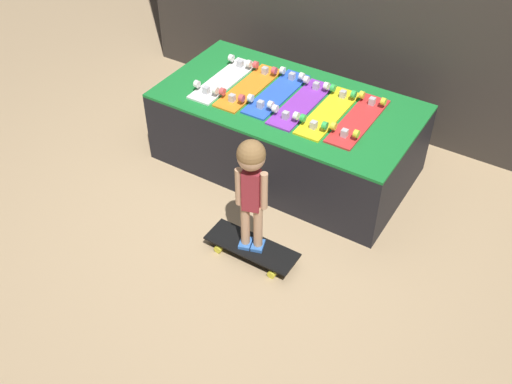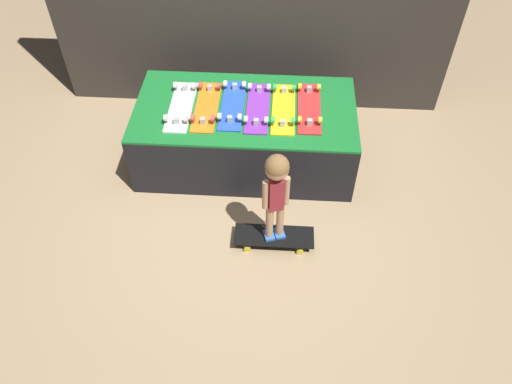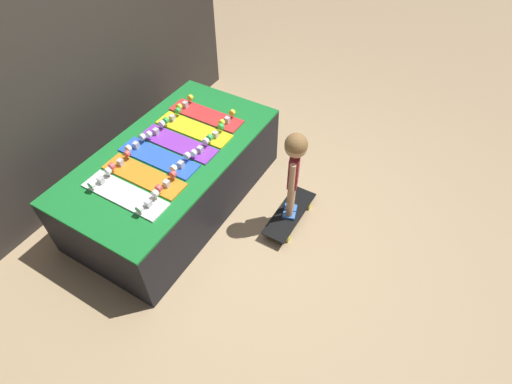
{
  "view_description": "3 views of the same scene",
  "coord_description": "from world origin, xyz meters",
  "views": [
    {
      "loc": [
        1.71,
        -2.54,
        2.88
      ],
      "look_at": [
        0.2,
        -0.12,
        0.36
      ],
      "focal_mm": 42.0,
      "sensor_mm": 36.0,
      "label": 1
    },
    {
      "loc": [
        0.3,
        -2.67,
        3.13
      ],
      "look_at": [
        0.14,
        -0.12,
        0.37
      ],
      "focal_mm": 35.0,
      "sensor_mm": 36.0,
      "label": 2
    },
    {
      "loc": [
        -1.71,
        -1.16,
        2.64
      ],
      "look_at": [
        0.2,
        -0.04,
        0.27
      ],
      "focal_mm": 28.0,
      "sensor_mm": 36.0,
      "label": 3
    }
  ],
  "objects": [
    {
      "name": "skateboard_red_on_rack",
      "position": [
        0.53,
        0.65,
        0.59
      ],
      "size": [
        0.19,
        0.67,
        0.09
      ],
      "color": "red",
      "rests_on": "display_rack"
    },
    {
      "name": "skateboard_purple_on_rack",
      "position": [
        0.11,
        0.63,
        0.59
      ],
      "size": [
        0.19,
        0.67,
        0.09
      ],
      "color": "purple",
      "rests_on": "display_rack"
    },
    {
      "name": "display_rack",
      "position": [
        0.0,
        0.64,
        0.28
      ],
      "size": [
        1.85,
        0.98,
        0.57
      ],
      "color": "black",
      "rests_on": "ground_plane"
    },
    {
      "name": "skateboard_yellow_on_rack",
      "position": [
        0.32,
        0.63,
        0.59
      ],
      "size": [
        0.19,
        0.67,
        0.09
      ],
      "color": "yellow",
      "rests_on": "display_rack"
    },
    {
      "name": "ground_plane",
      "position": [
        0.0,
        0.0,
        0.0
      ],
      "size": [
        16.0,
        16.0,
        0.0
      ],
      "primitive_type": "plane",
      "color": "tan"
    },
    {
      "name": "skateboard_white_on_rack",
      "position": [
        -0.53,
        0.61,
        0.59
      ],
      "size": [
        0.19,
        0.67,
        0.09
      ],
      "color": "white",
      "rests_on": "display_rack"
    },
    {
      "name": "child",
      "position": [
        0.29,
        -0.31,
        0.67
      ],
      "size": [
        0.19,
        0.17,
        0.82
      ],
      "rotation": [
        0.0,
        0.0,
        0.3
      ],
      "color": "#3870C6",
      "rests_on": "skateboard_on_floor"
    },
    {
      "name": "skateboard_on_floor",
      "position": [
        0.29,
        -0.31,
        0.07
      ],
      "size": [
        0.61,
        0.21,
        0.09
      ],
      "color": "black",
      "rests_on": "ground_plane"
    },
    {
      "name": "skateboard_orange_on_rack",
      "position": [
        -0.32,
        0.62,
        0.59
      ],
      "size": [
        0.19,
        0.67,
        0.09
      ],
      "color": "orange",
      "rests_on": "display_rack"
    },
    {
      "name": "skateboard_blue_on_rack",
      "position": [
        -0.11,
        0.65,
        0.59
      ],
      "size": [
        0.19,
        0.67,
        0.09
      ],
      "color": "blue",
      "rests_on": "display_rack"
    }
  ]
}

